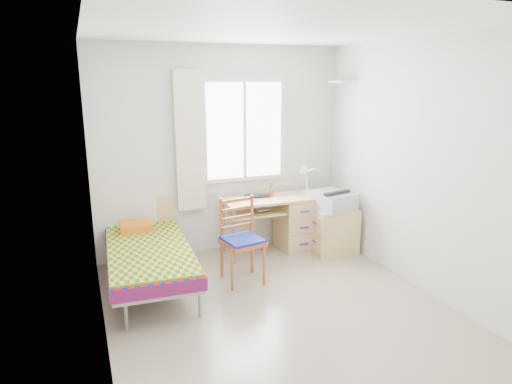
% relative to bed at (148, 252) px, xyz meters
% --- Properties ---
extents(floor, '(3.50, 3.50, 0.00)m').
position_rel_bed_xyz_m(floor, '(1.09, -0.98, -0.39)').
color(floor, '#BCAD93').
rests_on(floor, ground).
extents(ceiling, '(3.50, 3.50, 0.00)m').
position_rel_bed_xyz_m(ceiling, '(1.09, -0.98, 2.21)').
color(ceiling, white).
rests_on(ceiling, wall_back).
extents(wall_back, '(3.20, 0.00, 3.20)m').
position_rel_bed_xyz_m(wall_back, '(1.09, 0.77, 0.91)').
color(wall_back, silver).
rests_on(wall_back, ground).
extents(wall_left, '(0.00, 3.50, 3.50)m').
position_rel_bed_xyz_m(wall_left, '(-0.51, -0.98, 0.91)').
color(wall_left, silver).
rests_on(wall_left, ground).
extents(wall_right, '(0.00, 3.50, 3.50)m').
position_rel_bed_xyz_m(wall_right, '(2.69, -0.98, 0.91)').
color(wall_right, silver).
rests_on(wall_right, ground).
extents(window, '(1.10, 0.04, 1.30)m').
position_rel_bed_xyz_m(window, '(1.39, 0.75, 1.16)').
color(window, white).
rests_on(window, wall_back).
extents(curtain, '(0.35, 0.05, 1.70)m').
position_rel_bed_xyz_m(curtain, '(0.67, 0.70, 1.06)').
color(curtain, beige).
rests_on(curtain, wall_back).
extents(floating_shelf, '(0.20, 0.32, 0.03)m').
position_rel_bed_xyz_m(floating_shelf, '(2.58, 0.42, 1.76)').
color(floating_shelf, white).
rests_on(floating_shelf, wall_right).
extents(bed, '(0.94, 1.87, 0.79)m').
position_rel_bed_xyz_m(bed, '(0.00, 0.00, 0.00)').
color(bed, gray).
rests_on(bed, floor).
extents(desk, '(1.16, 0.54, 0.72)m').
position_rel_bed_xyz_m(desk, '(1.90, 0.43, 0.01)').
color(desk, tan).
rests_on(desk, floor).
extents(chair, '(0.47, 0.47, 0.94)m').
position_rel_bed_xyz_m(chair, '(0.98, -0.24, 0.14)').
color(chair, '#A43D1F').
rests_on(chair, floor).
extents(cabinet, '(0.58, 0.52, 0.58)m').
position_rel_bed_xyz_m(cabinet, '(2.37, 0.13, -0.09)').
color(cabinet, tan).
rests_on(cabinet, floor).
extents(printer, '(0.54, 0.59, 0.22)m').
position_rel_bed_xyz_m(printer, '(2.34, 0.14, 0.31)').
color(printer, '#AAADB3').
rests_on(printer, cabinet).
extents(laptop, '(0.37, 0.28, 0.03)m').
position_rel_bed_xyz_m(laptop, '(1.46, 0.48, 0.35)').
color(laptop, black).
rests_on(laptop, desk).
extents(pen_cup, '(0.08, 0.08, 0.09)m').
position_rel_bed_xyz_m(pen_cup, '(1.68, 0.54, 0.38)').
color(pen_cup, orange).
rests_on(pen_cup, desk).
extents(task_lamp, '(0.23, 0.32, 0.41)m').
position_rel_bed_xyz_m(task_lamp, '(2.09, 0.38, 0.60)').
color(task_lamp, white).
rests_on(task_lamp, desk).
extents(book, '(0.22, 0.27, 0.02)m').
position_rel_bed_xyz_m(book, '(1.39, 0.43, 0.20)').
color(book, gray).
rests_on(book, desk).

